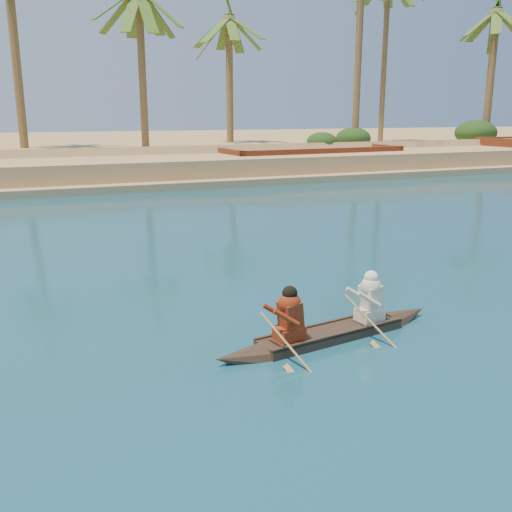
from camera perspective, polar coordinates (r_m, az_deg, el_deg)
name	(u,v)px	position (r m, az deg, el deg)	size (l,w,h in m)	color
sandy_embankment	(160,148)	(52.98, -9.57, 10.56)	(150.00, 51.00, 1.50)	tan
palm_grove	(198,47)	(41.67, -5.83, 20.07)	(110.00, 14.00, 16.00)	#396021
shrub_cluster	(217,151)	(38.20, -3.96, 10.44)	(100.00, 6.00, 2.40)	#193714
canoe	(331,325)	(9.51, 7.51, -6.88)	(4.36, 1.19, 1.19)	#3D2D21
barge_mid	(311,162)	(36.01, 5.56, 9.32)	(11.45, 4.30, 1.88)	maroon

